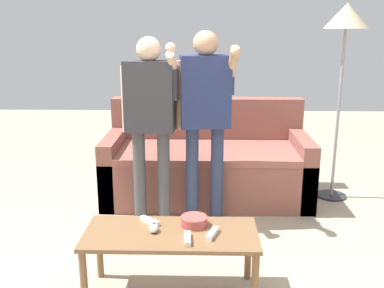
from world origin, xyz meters
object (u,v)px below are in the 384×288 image
at_px(snack_bowl, 194,221).
at_px(player_center, 205,106).
at_px(floor_lamp, 346,28).
at_px(game_remote_wand_far, 212,233).
at_px(game_remote_wand_spare, 187,239).
at_px(couch, 207,164).
at_px(coffee_table, 171,241).
at_px(game_remote_wand_near, 150,221).
at_px(game_remote_nunchuk, 154,228).
at_px(player_left, 150,111).

relative_size(snack_bowl, player_center, 0.10).
bearing_deg(floor_lamp, game_remote_wand_far, -124.95).
bearing_deg(floor_lamp, game_remote_wand_spare, -126.99).
bearing_deg(game_remote_wand_far, couch, 90.71).
xyz_separation_m(coffee_table, game_remote_wand_spare, (0.10, -0.11, 0.07)).
height_order(floor_lamp, game_remote_wand_far, floor_lamp).
height_order(floor_lamp, game_remote_wand_near, floor_lamp).
xyz_separation_m(coffee_table, game_remote_wand_near, (-0.14, 0.12, 0.07)).
height_order(couch, game_remote_nunchuk, couch).
bearing_deg(game_remote_wand_far, game_remote_wand_spare, -154.57).
bearing_deg(game_remote_nunchuk, couch, 78.91).
distance_m(coffee_table, game_remote_wand_near, 0.20).
bearing_deg(game_remote_wand_near, coffee_table, -40.27).
relative_size(player_left, game_remote_wand_far, 9.90).
height_order(snack_bowl, floor_lamp, floor_lamp).
height_order(snack_bowl, game_remote_nunchuk, snack_bowl).
xyz_separation_m(game_remote_nunchuk, game_remote_wand_far, (0.35, -0.04, -0.01)).
xyz_separation_m(player_center, game_remote_wand_near, (-0.35, -0.96, -0.56)).
height_order(couch, player_left, player_left).
bearing_deg(coffee_table, couch, 82.36).
bearing_deg(game_remote_wand_near, game_remote_nunchuk, -71.77).
height_order(snack_bowl, game_remote_wand_spare, snack_bowl).
bearing_deg(player_center, game_remote_nunchuk, -105.99).
bearing_deg(game_remote_wand_spare, coffee_table, 133.16).
distance_m(coffee_table, floor_lamp, 2.54).
bearing_deg(floor_lamp, game_remote_wand_near, -135.65).
distance_m(game_remote_wand_near, game_remote_wand_far, 0.42).
bearing_deg(couch, game_remote_wand_spare, -93.93).
distance_m(couch, player_left, 1.05).
height_order(floor_lamp, game_remote_wand_spare, floor_lamp).
bearing_deg(game_remote_wand_spare, player_left, 106.52).
relative_size(coffee_table, game_remote_wand_far, 6.69).
relative_size(coffee_table, snack_bowl, 6.31).
relative_size(couch, game_remote_nunchuk, 21.83).
distance_m(snack_bowl, player_left, 1.12).
height_order(coffee_table, player_center, player_center).
distance_m(snack_bowl, player_center, 1.13).
distance_m(couch, player_center, 0.92).
height_order(player_left, game_remote_wand_near, player_left).
height_order(floor_lamp, player_left, floor_lamp).
relative_size(coffee_table, game_remote_wand_near, 7.66).
xyz_separation_m(player_center, game_remote_wand_far, (0.04, -1.12, -0.56)).
bearing_deg(couch, snack_bowl, -93.22).
height_order(player_center, game_remote_wand_near, player_center).
xyz_separation_m(game_remote_wand_far, game_remote_wand_spare, (-0.15, -0.07, 0.00)).
bearing_deg(game_remote_nunchuk, player_center, 74.01).
bearing_deg(couch, player_left, -124.01).
xyz_separation_m(coffee_table, player_center, (0.21, 1.08, 0.63)).
relative_size(player_left, game_remote_wand_near, 11.33).
distance_m(couch, game_remote_wand_spare, 1.81).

